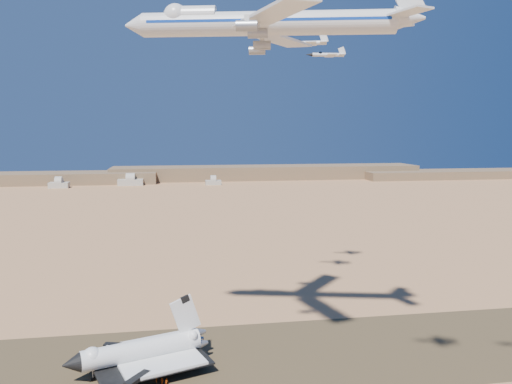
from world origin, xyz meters
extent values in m
plane|color=#B58050|center=(0.00, 0.00, 0.00)|extent=(1200.00, 1200.00, 0.00)
cube|color=#4F4127|center=(0.00, 0.00, 0.03)|extent=(600.00, 50.00, 0.06)
cube|color=olive|center=(-220.00, 520.00, 7.00)|extent=(380.00, 60.00, 14.00)
cube|color=olive|center=(120.00, 540.00, 9.00)|extent=(420.00, 60.00, 18.00)
cube|color=olive|center=(400.00, 510.00, 5.50)|extent=(300.00, 60.00, 11.00)
cube|color=#B0AE9C|center=(-140.00, 470.00, 3.25)|extent=(22.00, 14.00, 6.50)
cube|color=#B0AE9C|center=(-60.00, 485.00, 3.75)|extent=(30.00, 15.00, 7.50)
cube|color=#B0AE9C|center=(40.00, 475.00, 2.75)|extent=(19.00, 12.50, 5.50)
cylinder|color=white|center=(-16.86, -2.73, 5.97)|extent=(31.95, 15.56, 5.58)
cone|color=black|center=(-34.01, -8.58, 5.97)|extent=(5.95, 6.46, 5.30)
sphere|color=white|center=(-29.11, -6.91, 6.77)|extent=(5.18, 5.18, 5.18)
cube|color=white|center=(-13.09, -1.45, 3.68)|extent=(28.45, 29.69, 0.90)
cube|color=black|center=(-14.97, -2.09, 3.24)|extent=(35.98, 32.26, 0.50)
cube|color=white|center=(-4.61, 1.45, 13.74)|extent=(8.96, 3.64, 11.47)
cylinder|color=gray|center=(-29.11, -6.91, 1.59)|extent=(0.36, 0.36, 3.19)
cylinder|color=black|center=(-29.11, -6.91, 0.55)|extent=(1.18, 0.78, 1.10)
cylinder|color=gray|center=(-9.60, -5.52, 1.59)|extent=(0.36, 0.36, 3.19)
cylinder|color=black|center=(-9.60, -5.52, 0.55)|extent=(1.18, 0.78, 1.10)
cylinder|color=gray|center=(-12.81, 3.91, 1.59)|extent=(0.36, 0.36, 3.19)
cylinder|color=black|center=(-12.81, 3.91, 0.55)|extent=(1.18, 0.78, 1.10)
cylinder|color=silver|center=(17.41, -6.95, 92.92)|extent=(64.45, 20.91, 6.10)
cone|color=silver|center=(-16.43, 1.09, 92.92)|extent=(6.05, 7.03, 6.10)
sphere|color=silver|center=(-5.77, -1.44, 95.11)|extent=(6.29, 6.29, 6.29)
cube|color=silver|center=(15.74, -22.23, 91.78)|extent=(15.52, 29.83, 0.67)
cube|color=silver|center=(22.79, 7.44, 91.78)|extent=(25.33, 27.12, 0.67)
cube|color=silver|center=(49.35, -20.91, 93.87)|extent=(8.02, 11.54, 0.48)
cube|color=silver|center=(52.21, -8.86, 93.87)|extent=(11.01, 11.22, 0.48)
cylinder|color=gray|center=(13.57, -14.85, 88.92)|extent=(5.21, 3.51, 2.48)
cylinder|color=gray|center=(9.73, -22.76, 88.92)|extent=(5.21, 3.51, 2.48)
cylinder|color=gray|center=(17.54, 1.83, 88.92)|extent=(5.21, 3.51, 2.48)
cylinder|color=gray|center=(17.66, 10.62, 88.92)|extent=(5.21, 3.51, 2.48)
imported|color=#C3460B|center=(-12.56, -10.57, 0.90)|extent=(0.58, 0.71, 1.67)
imported|color=#C3460B|center=(-9.94, -12.06, 0.95)|extent=(0.86, 1.00, 1.78)
imported|color=#C3460B|center=(-11.10, -11.75, 1.02)|extent=(1.24, 1.13, 1.91)
cylinder|color=silver|center=(40.25, 37.60, 96.21)|extent=(12.56, 5.08, 1.48)
cone|color=black|center=(32.97, 39.80, 96.21)|extent=(3.03, 2.11, 1.37)
sphere|color=black|center=(37.22, 38.52, 96.74)|extent=(1.48, 1.48, 1.48)
cube|color=silver|center=(41.26, 37.30, 96.00)|extent=(5.98, 9.16, 0.26)
cube|color=silver|center=(45.31, 36.08, 96.21)|extent=(3.75, 5.73, 0.21)
cube|color=silver|center=(45.51, 36.02, 97.69)|extent=(3.13, 1.18, 3.57)
cylinder|color=silver|center=(53.55, 56.60, 95.29)|extent=(12.59, 2.78, 1.46)
cone|color=black|center=(46.09, 57.40, 95.29)|extent=(2.84, 1.64, 1.35)
sphere|color=black|center=(50.44, 56.93, 95.81)|extent=(1.46, 1.46, 1.46)
cube|color=silver|center=(54.59, 56.49, 95.08)|extent=(4.51, 8.68, 0.26)
cube|color=silver|center=(58.73, 56.04, 95.29)|extent=(2.83, 5.42, 0.21)
cube|color=silver|center=(58.94, 56.02, 96.74)|extent=(3.16, 0.59, 3.53)
camera|label=1|loc=(-6.82, -136.56, 65.50)|focal=35.00mm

